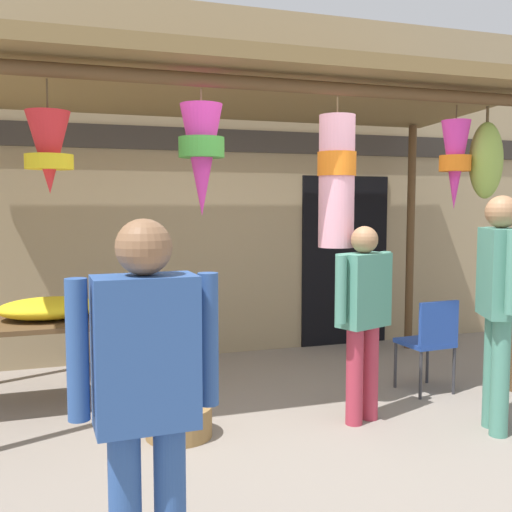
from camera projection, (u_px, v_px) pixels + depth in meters
The scene contains 10 objects.
ground_plane at pixel (299, 417), 4.74m from camera, with size 30.00×30.00×0.00m, color gray.
shop_facade at pixel (223, 183), 6.71m from camera, with size 11.57×0.29×3.81m.
market_stall_canopy at pixel (257, 110), 5.14m from camera, with size 4.99×2.22×2.79m.
display_table at pixel (46, 329), 4.91m from camera, with size 1.49×0.73×0.73m.
flower_heap_on_table at pixel (52, 308), 4.98m from camera, with size 0.83×0.58×0.18m.
folding_chair at pixel (431, 338), 5.29m from camera, with size 0.43×0.43×0.84m.
wicker_basket_by_table at pixel (179, 421), 4.34m from camera, with size 0.48×0.48×0.22m, color olive.
customer_foreground at pixel (499, 293), 4.36m from camera, with size 0.36×0.55×1.74m.
shopper_by_bananas at pixel (363, 309), 4.57m from camera, with size 0.56×0.35×1.51m.
passerby_at_right at pixel (146, 388), 2.36m from camera, with size 0.59×0.23×1.63m.
Camera 1 is at (-1.79, -4.27, 1.69)m, focal length 42.15 mm.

